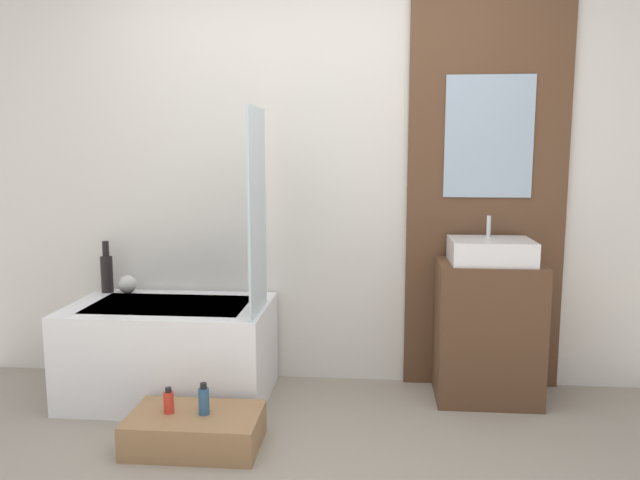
# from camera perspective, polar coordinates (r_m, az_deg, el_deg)

# --- Properties ---
(wall_tiled_back) EXTENTS (4.20, 0.06, 2.60)m
(wall_tiled_back) POSITION_cam_1_polar(r_m,az_deg,el_deg) (3.78, -0.30, 6.48)
(wall_tiled_back) COLOR silver
(wall_tiled_back) RESTS_ON ground_plane
(wall_wood_accent) EXTENTS (0.92, 0.04, 2.60)m
(wall_wood_accent) POSITION_cam_1_polar(r_m,az_deg,el_deg) (3.77, 15.03, 6.35)
(wall_wood_accent) COLOR brown
(wall_wood_accent) RESTS_ON ground_plane
(bathtub) EXTENTS (1.13, 0.70, 0.55)m
(bathtub) POSITION_cam_1_polar(r_m,az_deg,el_deg) (3.73, -13.47, -9.78)
(bathtub) COLOR white
(bathtub) RESTS_ON ground_plane
(glass_shower_screen) EXTENTS (0.01, 0.45, 1.09)m
(glass_shower_screen) POSITION_cam_1_polar(r_m,az_deg,el_deg) (3.33, -5.76, 2.64)
(glass_shower_screen) COLOR silver
(glass_shower_screen) RESTS_ON bathtub
(wooden_step_bench) EXTENTS (0.63, 0.39, 0.17)m
(wooden_step_bench) POSITION_cam_1_polar(r_m,az_deg,el_deg) (3.19, -11.35, -16.67)
(wooden_step_bench) COLOR #997047
(wooden_step_bench) RESTS_ON ground_plane
(vanity_cabinet) EXTENTS (0.57, 0.40, 0.79)m
(vanity_cabinet) POSITION_cam_1_polar(r_m,az_deg,el_deg) (3.69, 15.08, -8.08)
(vanity_cabinet) COLOR brown
(vanity_cabinet) RESTS_ON ground_plane
(sink) EXTENTS (0.45, 0.35, 0.25)m
(sink) POSITION_cam_1_polar(r_m,az_deg,el_deg) (3.59, 15.36, -0.97)
(sink) COLOR white
(sink) RESTS_ON vanity_cabinet
(vase_tall_dark) EXTENTS (0.07, 0.07, 0.32)m
(vase_tall_dark) POSITION_cam_1_polar(r_m,az_deg,el_deg) (4.05, -18.91, -2.74)
(vase_tall_dark) COLOR black
(vase_tall_dark) RESTS_ON bathtub
(vase_round_light) EXTENTS (0.11, 0.11, 0.11)m
(vase_round_light) POSITION_cam_1_polar(r_m,az_deg,el_deg) (3.99, -17.17, -3.89)
(vase_round_light) COLOR silver
(vase_round_light) RESTS_ON bathtub
(bottle_soap_primary) EXTENTS (0.05, 0.05, 0.13)m
(bottle_soap_primary) POSITION_cam_1_polar(r_m,az_deg,el_deg) (3.17, -13.66, -14.16)
(bottle_soap_primary) COLOR red
(bottle_soap_primary) RESTS_ON wooden_step_bench
(bottle_soap_secondary) EXTENTS (0.05, 0.05, 0.16)m
(bottle_soap_secondary) POSITION_cam_1_polar(r_m,az_deg,el_deg) (3.12, -10.57, -14.20)
(bottle_soap_secondary) COLOR #2D567A
(bottle_soap_secondary) RESTS_ON wooden_step_bench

